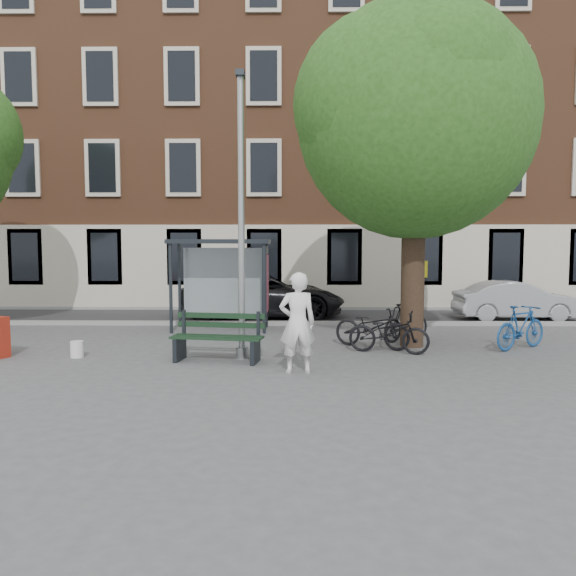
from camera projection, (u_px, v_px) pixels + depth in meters
The scene contains 18 objects.
ground at pixel (242, 358), 12.24m from camera, with size 90.00×90.00×0.00m, color #4C4C4F.
road at pixel (261, 316), 19.22m from camera, with size 40.00×4.00×0.01m, color #28282B.
curb_near at pixel (257, 323), 17.22m from camera, with size 40.00×0.25×0.12m, color gray.
curb_far at pixel (265, 308), 21.21m from camera, with size 40.00×0.25×0.12m, color gray.
building_row at pixel (269, 141), 24.64m from camera, with size 30.00×8.00×14.00m, color brown.
lamppost at pixel (241, 230), 12.02m from camera, with size 0.28×0.35×6.11m.
tree_right at pixel (417, 110), 13.13m from camera, with size 5.76×5.60×8.20m.
bus_shelter at pixel (234, 264), 16.19m from camera, with size 2.85×1.45×2.62m.
painter at pixel (297, 323), 10.81m from camera, with size 0.71×0.47×1.96m, color white.
bench at pixel (218, 340), 11.93m from camera, with size 2.01×0.93×1.00m.
bike_a at pixel (389, 332), 12.79m from camera, with size 0.64×1.84×0.97m, color black.
bike_b at pixel (521, 327), 13.25m from camera, with size 0.50×1.76×1.06m, color navy.
bike_c at pixel (372, 327), 13.43m from camera, with size 0.67×1.93×1.01m, color black.
bike_d at pixel (406, 322), 14.37m from camera, with size 0.46×1.63×0.98m, color black.
car_dark at pixel (263, 295), 18.89m from camera, with size 2.52×5.46×1.52m, color black.
car_silver at pixel (516, 301), 18.27m from camera, with size 1.36×3.89×1.28m, color #9C9EA4.
bucket_c at pixel (77, 349), 12.34m from camera, with size 0.28×0.28×0.36m, color white.
notice_sign at pixel (422, 280), 15.41m from camera, with size 0.34×0.15×2.02m.
Camera 1 is at (1.15, -12.07, 2.50)m, focal length 35.00 mm.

